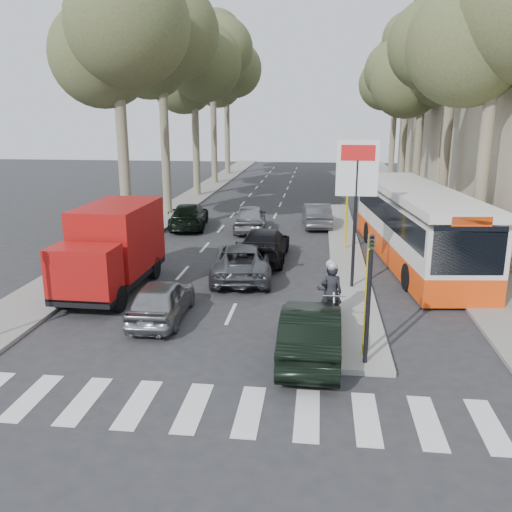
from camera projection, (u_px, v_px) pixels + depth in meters
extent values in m
plane|color=#28282B|center=(250.00, 339.00, 16.12)|extent=(120.00, 120.00, 0.00)
cube|color=gray|center=(412.00, 205.00, 39.14)|extent=(3.20, 70.00, 0.12)
cube|color=gray|center=(196.00, 195.00, 43.89)|extent=(2.40, 64.00, 0.12)
cube|color=gray|center=(345.00, 250.00, 26.29)|extent=(1.50, 26.00, 0.16)
cube|color=#B7A88E|center=(486.00, 94.00, 44.96)|extent=(11.00, 20.00, 16.00)
cylinder|color=yellow|center=(366.00, 299.00, 14.35)|extent=(0.10, 0.10, 3.50)
cylinder|color=yellow|center=(354.00, 245.00, 20.11)|extent=(0.10, 0.10, 3.50)
cylinder|color=yellow|center=(346.00, 216.00, 25.87)|extent=(0.10, 0.10, 3.50)
cylinder|color=black|center=(355.00, 223.00, 19.89)|extent=(0.12, 0.12, 5.20)
cube|color=white|center=(357.00, 168.00, 19.38)|extent=(1.50, 0.10, 2.00)
cube|color=red|center=(358.00, 153.00, 19.18)|extent=(1.20, 0.02, 0.55)
cylinder|color=black|center=(368.00, 311.00, 13.90)|extent=(0.12, 0.12, 3.20)
imported|color=black|center=(371.00, 254.00, 13.52)|extent=(0.16, 0.41, 1.00)
cylinder|color=#6B604C|center=(124.00, 160.00, 27.47)|extent=(0.56, 0.56, 8.40)
sphere|color=#434F2C|center=(102.00, 55.00, 26.85)|extent=(5.20, 5.20, 5.20)
sphere|color=#434F2C|center=(128.00, 24.00, 24.98)|extent=(5.80, 5.80, 5.80)
sphere|color=#434F2C|center=(126.00, 4.00, 26.58)|extent=(4.80, 4.80, 4.80)
cylinder|color=#6B604C|center=(165.00, 145.00, 35.08)|extent=(0.56, 0.56, 8.96)
sphere|color=#434F2C|center=(149.00, 57.00, 34.38)|extent=(5.20, 5.20, 5.20)
sphere|color=#434F2C|center=(171.00, 32.00, 32.49)|extent=(5.80, 5.80, 5.80)
sphere|color=#434F2C|center=(168.00, 15.00, 34.07)|extent=(4.80, 4.80, 4.80)
cylinder|color=#6B604C|center=(196.00, 145.00, 42.85)|extent=(0.56, 0.56, 8.12)
sphere|color=#434F2C|center=(183.00, 80.00, 42.27)|extent=(5.20, 5.20, 5.20)
sphere|color=#434F2C|center=(203.00, 63.00, 40.42)|extent=(5.80, 5.80, 5.80)
sphere|color=#434F2C|center=(199.00, 49.00, 42.02)|extent=(4.80, 4.80, 4.80)
cylinder|color=#6B604C|center=(214.00, 132.00, 50.36)|extent=(0.56, 0.56, 9.52)
sphere|color=#434F2C|center=(203.00, 67.00, 49.57)|extent=(5.20, 5.20, 5.20)
sphere|color=#434F2C|center=(221.00, 50.00, 47.66)|extent=(5.80, 5.80, 5.80)
sphere|color=#434F2C|center=(216.00, 36.00, 49.22)|extent=(4.80, 4.80, 4.80)
cylinder|color=#6B604C|center=(227.00, 134.00, 58.16)|extent=(0.56, 0.56, 8.68)
sphere|color=#434F2C|center=(218.00, 83.00, 57.50)|extent=(5.20, 5.20, 5.20)
sphere|color=#434F2C|center=(234.00, 69.00, 55.62)|extent=(5.80, 5.80, 5.80)
sphere|color=#434F2C|center=(230.00, 58.00, 57.21)|extent=(4.80, 4.80, 4.80)
cylinder|color=#6B604C|center=(483.00, 168.00, 23.63)|extent=(0.56, 0.56, 8.40)
sphere|color=#434F2C|center=(467.00, 45.00, 23.01)|extent=(5.20, 5.20, 5.20)
cylinder|color=#6B604C|center=(446.00, 147.00, 31.19)|extent=(0.56, 0.56, 9.24)
sphere|color=#434F2C|center=(434.00, 45.00, 30.44)|extent=(5.20, 5.20, 5.20)
sphere|color=#434F2C|center=(479.00, 14.00, 28.55)|extent=(5.80, 5.80, 5.80)
cylinder|color=#6B604C|center=(418.00, 150.00, 39.07)|extent=(0.56, 0.56, 7.84)
sphere|color=#434F2C|center=(407.00, 81.00, 38.54)|extent=(5.20, 5.20, 5.20)
sphere|color=#434F2C|center=(440.00, 63.00, 36.70)|extent=(5.80, 5.80, 5.80)
sphere|color=#434F2C|center=(426.00, 49.00, 38.31)|extent=(4.80, 4.80, 4.80)
cylinder|color=#6B604C|center=(404.00, 137.00, 46.60)|extent=(0.56, 0.56, 8.96)
sphere|color=#434F2C|center=(395.00, 71.00, 45.89)|extent=(5.20, 5.20, 5.20)
sphere|color=#434F2C|center=(422.00, 53.00, 44.01)|extent=(5.80, 5.80, 5.80)
sphere|color=#434F2C|center=(411.00, 40.00, 45.58)|extent=(4.80, 4.80, 4.80)
cylinder|color=#6B604C|center=(393.00, 137.00, 54.34)|extent=(0.56, 0.56, 8.40)
sphere|color=#434F2C|center=(385.00, 84.00, 53.72)|extent=(5.20, 5.20, 5.20)
sphere|color=#434F2C|center=(408.00, 70.00, 51.86)|extent=(5.80, 5.80, 5.80)
sphere|color=#434F2C|center=(398.00, 59.00, 53.45)|extent=(4.80, 4.80, 4.80)
imported|color=gray|center=(162.00, 300.00, 17.49)|extent=(1.69, 3.99, 1.35)
imported|color=black|center=(311.00, 331.00, 14.77)|extent=(1.64, 4.56, 1.50)
imported|color=#4F5157|center=(242.00, 261.00, 22.00)|extent=(2.81, 5.26, 1.41)
imported|color=black|center=(264.00, 245.00, 24.53)|extent=(2.14, 5.13, 1.48)
imported|color=gray|center=(250.00, 218.00, 30.68)|extent=(2.17, 4.58, 1.51)
imported|color=#4E5056|center=(316.00, 215.00, 31.82)|extent=(1.89, 4.37, 1.40)
imported|color=black|center=(189.00, 216.00, 31.51)|extent=(2.62, 5.15, 1.43)
cube|color=black|center=(113.00, 277.00, 20.28)|extent=(2.30, 6.02, 0.25)
cylinder|color=black|center=(63.00, 296.00, 18.52)|extent=(0.31, 0.90, 0.90)
cylinder|color=black|center=(119.00, 299.00, 18.26)|extent=(0.31, 0.90, 0.90)
cylinder|color=black|center=(107.00, 266.00, 22.15)|extent=(0.31, 0.90, 0.90)
cylinder|color=black|center=(154.00, 268.00, 21.89)|extent=(0.31, 0.90, 0.90)
cube|color=#9A0F0E|center=(84.00, 272.00, 17.85)|extent=(2.22, 1.43, 1.70)
cube|color=black|center=(75.00, 271.00, 17.18)|extent=(2.00, 0.11, 0.90)
cube|color=#9A0F0E|center=(119.00, 236.00, 20.68)|extent=(2.37, 4.23, 2.49)
cube|color=#F1430D|center=(413.00, 248.00, 24.36)|extent=(4.13, 13.00, 1.00)
cube|color=silver|center=(415.00, 219.00, 24.02)|extent=(4.13, 13.00, 1.67)
cube|color=black|center=(416.00, 212.00, 23.94)|extent=(4.10, 12.49, 0.94)
cube|color=silver|center=(417.00, 192.00, 23.71)|extent=(4.13, 13.00, 0.33)
cube|color=black|center=(469.00, 251.00, 17.83)|extent=(2.44, 0.32, 1.67)
cube|color=#F1430D|center=(472.00, 222.00, 17.58)|extent=(1.33, 0.20, 0.36)
cylinder|color=black|center=(409.00, 277.00, 20.45)|extent=(0.42, 1.09, 1.07)
cylinder|color=black|center=(476.00, 278.00, 20.43)|extent=(0.42, 1.09, 1.07)
cylinder|color=black|center=(368.00, 233.00, 28.11)|extent=(0.42, 1.09, 1.07)
cylinder|color=black|center=(417.00, 233.00, 28.08)|extent=(0.42, 1.09, 1.07)
cylinder|color=black|center=(334.00, 322.00, 16.47)|extent=(0.18, 0.72, 0.72)
cylinder|color=black|center=(328.00, 303.00, 18.09)|extent=(0.18, 0.72, 0.72)
cylinder|color=silver|center=(334.00, 308.00, 16.44)|extent=(0.11, 0.45, 0.90)
cube|color=black|center=(331.00, 307.00, 17.30)|extent=(0.32, 0.86, 0.34)
cube|color=black|center=(332.00, 301.00, 17.00)|extent=(0.38, 0.53, 0.25)
cube|color=black|center=(330.00, 297.00, 17.56)|extent=(0.38, 0.75, 0.13)
cylinder|color=silver|center=(334.00, 296.00, 16.41)|extent=(0.70, 0.11, 0.04)
imported|color=black|center=(331.00, 293.00, 17.17)|extent=(0.73, 0.51, 1.88)
imported|color=black|center=(330.00, 290.00, 17.62)|extent=(0.90, 0.56, 1.76)
sphere|color=#B2B2B7|center=(332.00, 266.00, 16.89)|extent=(0.31, 0.31, 0.31)
sphere|color=#B2B2B7|center=(331.00, 264.00, 17.36)|extent=(0.31, 0.31, 0.31)
imported|color=#43334D|center=(492.00, 238.00, 24.28)|extent=(1.15, 1.20, 1.91)
imported|color=brown|center=(432.00, 238.00, 25.14)|extent=(1.11, 0.85, 1.57)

